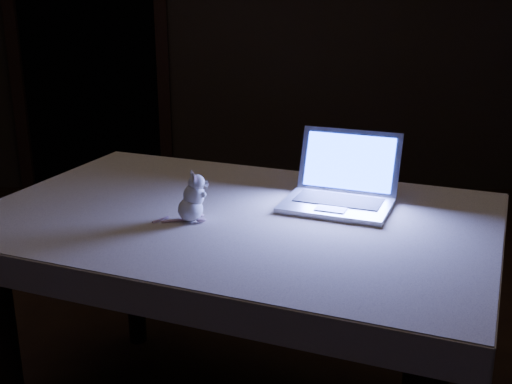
# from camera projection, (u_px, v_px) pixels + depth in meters

# --- Properties ---
(doorway) EXTENTS (1.06, 0.36, 2.13)m
(doorway) POSITION_uv_depth(u_px,v_px,m) (88.00, 33.00, 4.20)
(doorway) COLOR black
(doorway) RESTS_ON back_wall
(table) EXTENTS (1.59, 1.31, 0.73)m
(table) POSITION_uv_depth(u_px,v_px,m) (236.00, 327.00, 1.97)
(table) COLOR black
(table) RESTS_ON floor
(tablecloth) EXTENTS (1.72, 1.48, 0.09)m
(tablecloth) POSITION_uv_depth(u_px,v_px,m) (212.00, 232.00, 1.83)
(tablecloth) COLOR beige
(tablecloth) RESTS_ON table
(laptop) EXTENTS (0.39, 0.37, 0.21)m
(laptop) POSITION_uv_depth(u_px,v_px,m) (337.00, 174.00, 1.86)
(laptop) COLOR #B2B1B7
(laptop) RESTS_ON tablecloth
(plush_mouse) EXTENTS (0.12, 0.12, 0.14)m
(plush_mouse) POSITION_uv_depth(u_px,v_px,m) (190.00, 197.00, 1.77)
(plush_mouse) COLOR silver
(plush_mouse) RESTS_ON tablecloth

